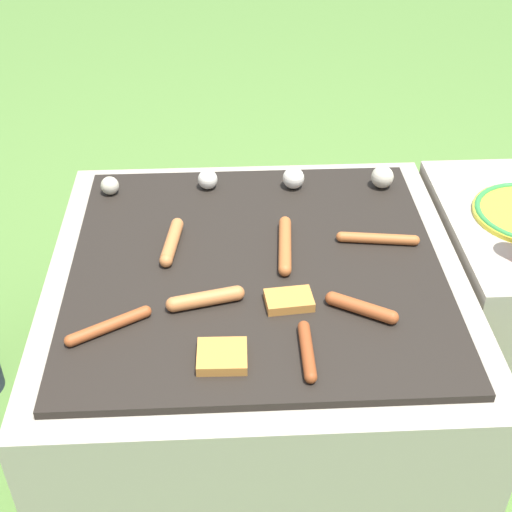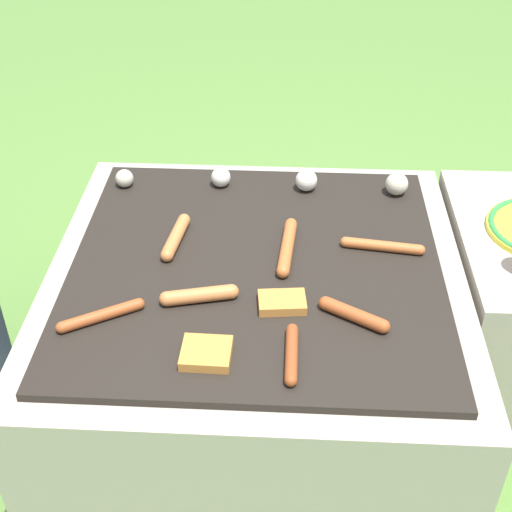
# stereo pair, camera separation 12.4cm
# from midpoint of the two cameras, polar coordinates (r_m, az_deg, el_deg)

# --- Properties ---
(ground_plane) EXTENTS (14.00, 14.00, 0.00)m
(ground_plane) POSITION_cam_midpoint_polar(r_m,az_deg,el_deg) (1.85, -1.97, -11.79)
(ground_plane) COLOR #567F38
(grill) EXTENTS (0.91, 0.91, 0.45)m
(grill) POSITION_cam_midpoint_polar(r_m,az_deg,el_deg) (1.69, -2.12, -6.78)
(grill) COLOR #A89E8C
(grill) RESTS_ON ground_plane
(side_ledge) EXTENTS (0.39, 0.57, 0.45)m
(side_ledge) POSITION_cam_midpoint_polar(r_m,az_deg,el_deg) (1.91, 17.92, -2.74)
(side_ledge) COLOR #A89E8C
(side_ledge) RESTS_ON ground_plane
(sausage_front_center) EXTENTS (0.04, 0.21, 0.03)m
(sausage_front_center) POSITION_cam_midpoint_polar(r_m,az_deg,el_deg) (1.57, 0.07, 0.81)
(sausage_front_center) COLOR #B7602D
(sausage_front_center) RESTS_ON grill
(sausage_back_center) EXTENTS (0.16, 0.06, 0.03)m
(sausage_back_center) POSITION_cam_midpoint_polar(r_m,az_deg,el_deg) (1.43, -6.55, -3.49)
(sausage_back_center) COLOR #C6753D
(sausage_back_center) RESTS_ON grill
(sausage_front_right) EXTENTS (0.14, 0.09, 0.03)m
(sausage_front_right) POSITION_cam_midpoint_polar(r_m,az_deg,el_deg) (1.41, 5.95, -4.22)
(sausage_front_right) COLOR #A34C23
(sausage_front_right) RESTS_ON grill
(sausage_mid_right) EXTENTS (0.02, 0.15, 0.02)m
(sausage_mid_right) POSITION_cam_midpoint_polar(r_m,az_deg,el_deg) (1.32, 1.41, -7.70)
(sausage_mid_right) COLOR #93421E
(sausage_mid_right) RESTS_ON grill
(sausage_back_right) EXTENTS (0.16, 0.10, 0.02)m
(sausage_back_right) POSITION_cam_midpoint_polar(r_m,az_deg,el_deg) (1.41, -14.19, -5.52)
(sausage_back_right) COLOR #A34C23
(sausage_back_right) RESTS_ON grill
(sausage_mid_left) EXTENTS (0.05, 0.16, 0.03)m
(sausage_mid_left) POSITION_cam_midpoint_polar(r_m,az_deg,el_deg) (1.60, -8.96, 1.09)
(sausage_mid_left) COLOR #C6753D
(sausage_mid_left) RESTS_ON grill
(sausage_front_left) EXTENTS (0.19, 0.05, 0.02)m
(sausage_front_left) POSITION_cam_midpoint_polar(r_m,az_deg,el_deg) (1.61, 7.55, 1.33)
(sausage_front_left) COLOR #B7602D
(sausage_front_left) RESTS_ON grill
(bread_slice_center) EXTENTS (0.09, 0.08, 0.02)m
(bread_slice_center) POSITION_cam_midpoint_polar(r_m,az_deg,el_deg) (1.32, -5.46, -8.08)
(bread_slice_center) COLOR #D18438
(bread_slice_center) RESTS_ON grill
(bread_slice_left) EXTENTS (0.10, 0.07, 0.02)m
(bread_slice_left) POSITION_cam_midpoint_polar(r_m,az_deg,el_deg) (1.43, 0.17, -3.65)
(bread_slice_left) COLOR #D18438
(bread_slice_left) RESTS_ON grill
(mushroom_row) EXTENTS (0.73, 0.07, 0.06)m
(mushroom_row) POSITION_cam_midpoint_polar(r_m,az_deg,el_deg) (1.79, -0.61, 6.11)
(mushroom_row) COLOR beige
(mushroom_row) RESTS_ON grill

